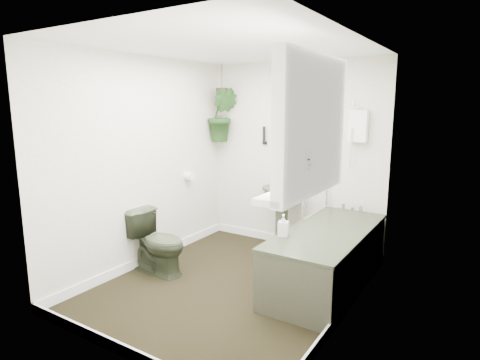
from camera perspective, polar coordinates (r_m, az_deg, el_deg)
The scene contains 22 objects.
floor at distance 4.17m, azimuth -1.14°, elevation -14.80°, with size 2.30×2.80×0.02m, color black.
ceiling at distance 3.80m, azimuth -1.27°, elevation 18.64°, with size 2.30×2.80×0.02m, color white.
wall_back at distance 5.04m, azimuth 7.68°, elevation 3.37°, with size 2.30×0.02×2.30m, color silver.
wall_front at distance 2.77m, azimuth -17.48°, elevation -3.03°, with size 2.30×0.02×2.30m, color silver.
wall_left at distance 4.55m, azimuth -13.49°, elevation 2.39°, with size 0.02×2.80×2.30m, color silver.
wall_right at distance 3.33m, azimuth 15.70°, elevation -0.69°, with size 0.02×2.80×2.30m, color silver.
skirting at distance 4.14m, azimuth -1.14°, elevation -14.06°, with size 2.30×2.80×0.10m, color white.
bathtub at distance 4.14m, azimuth 12.27°, elevation -10.75°, with size 0.72×1.72×0.58m, color #2D3523, non-canonical shape.
bath_screen at distance 4.46m, azimuth 10.96°, elevation 4.00°, with size 0.04×0.72×1.40m, color silver, non-canonical shape.
shower_box at distance 4.66m, azimuth 16.47°, elevation 7.38°, with size 0.20×0.10×0.35m, color white.
oval_mirror at distance 4.97m, azimuth 7.57°, elevation 7.32°, with size 0.46×0.03×0.62m, color tan.
wall_sconce at distance 5.15m, azimuth 3.43°, elevation 6.39°, with size 0.04×0.04×0.22m, color black.
toilet_roll_holder at distance 5.06m, azimuth -7.23°, elevation 0.54°, with size 0.11×0.11×0.11m, color white.
window_recess at distance 2.63m, azimuth 10.34°, elevation 7.60°, with size 0.08×1.00×0.90m, color white.
window_sill at distance 2.71m, azimuth 8.68°, elevation -1.21°, with size 0.18×1.00×0.04m, color white.
window_blinds at distance 2.65m, azimuth 9.43°, elevation 7.65°, with size 0.01×0.86×0.76m, color white.
toilet at distance 4.42m, azimuth -11.60°, elevation -8.62°, with size 0.38×0.66×0.67m, color #2D3523.
pedestal_sink at distance 4.92m, azimuth 5.93°, elevation -5.62°, with size 0.48×0.41×0.82m, color #2D3523, non-canonical shape.
sill_plant at distance 2.56m, azimuth 8.14°, elevation 0.94°, with size 0.19×0.17×0.21m, color black.
hanging_plant at distance 5.34m, azimuth -2.54°, elevation 9.20°, with size 0.38×0.31×0.70m, color black.
soap_bottle at distance 3.76m, azimuth 6.17°, elevation -6.42°, with size 0.09×0.09×0.21m, color #332727.
hanging_pot at distance 5.34m, azimuth -2.57°, elevation 12.31°, with size 0.16×0.16×0.12m, color #382720.
Camera 1 is at (2.07, -3.14, 1.78)m, focal length 30.00 mm.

